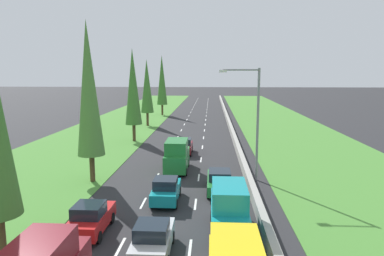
{
  "coord_description": "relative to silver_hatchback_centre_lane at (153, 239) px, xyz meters",
  "views": [
    {
      "loc": [
        2.74,
        -1.15,
        8.64
      ],
      "look_at": [
        0.21,
        44.78,
        1.35
      ],
      "focal_mm": 32.81,
      "sensor_mm": 36.0,
      "label": 1
    }
  ],
  "objects": [
    {
      "name": "street_light_mast",
      "position": [
        6.06,
        12.3,
        4.4
      ],
      "size": [
        3.2,
        0.28,
        9.0
      ],
      "color": "gray",
      "rests_on": "ground"
    },
    {
      "name": "teal_van_right_lane",
      "position": [
        3.71,
        2.48,
        0.56
      ],
      "size": [
        1.96,
        4.9,
        2.82
      ],
      "color": "teal",
      "rests_on": "ground"
    },
    {
      "name": "grass_verge_right",
      "position": [
        14.32,
        45.7,
        -0.82
      ],
      "size": [
        14.0,
        140.0,
        0.04
      ],
      "primitive_type": "cube",
      "color": "#478433",
      "rests_on": "ground"
    },
    {
      "name": "lane_markings",
      "position": [
        -0.03,
        45.7,
        -0.83
      ],
      "size": [
        3.64,
        116.0,
        0.01
      ],
      "color": "white",
      "rests_on": "ground"
    },
    {
      "name": "median_barrier",
      "position": [
        5.67,
        45.7,
        -0.41
      ],
      "size": [
        0.44,
        120.0,
        0.85
      ],
      "primitive_type": "cube",
      "color": "#9E9B93",
      "rests_on": "ground"
    },
    {
      "name": "grass_verge_left",
      "position": [
        -12.68,
        45.7,
        -0.82
      ],
      "size": [
        14.0,
        140.0,
        0.04
      ],
      "primitive_type": "cube",
      "color": "#478433",
      "rests_on": "ground"
    },
    {
      "name": "silver_hatchback_centre_lane",
      "position": [
        0.0,
        0.0,
        0.0
      ],
      "size": [
        1.74,
        3.9,
        1.72
      ],
      "color": "silver",
      "rests_on": "ground"
    },
    {
      "name": "red_hatchback_left_lane",
      "position": [
        -3.76,
        2.2,
        0.0
      ],
      "size": [
        1.74,
        3.9,
        1.72
      ],
      "color": "red",
      "rests_on": "ground"
    },
    {
      "name": "poplar_tree_third",
      "position": [
        -7.02,
        27.83,
        6.01
      ],
      "size": [
        2.09,
        2.09,
        11.6
      ],
      "color": "#4C3823",
      "rests_on": "ground"
    },
    {
      "name": "poplar_tree_second",
      "position": [
        -6.71,
        11.13,
        6.52
      ],
      "size": [
        2.12,
        2.12,
        12.62
      ],
      "color": "#4C3823",
      "rests_on": "ground"
    },
    {
      "name": "poplar_tree_fourth",
      "position": [
        -7.67,
        40.88,
        5.58
      ],
      "size": [
        2.07,
        2.07,
        10.74
      ],
      "color": "#4C3823",
      "rests_on": "ground"
    },
    {
      "name": "maroon_hatchback_centre_lane",
      "position": [
        -0.16,
        21.21,
        0.0
      ],
      "size": [
        1.74,
        3.9,
        1.72
      ],
      "color": "maroon",
      "rests_on": "ground"
    },
    {
      "name": "teal_hatchback_centre_lane",
      "position": [
        -0.27,
        7.0,
        0.0
      ],
      "size": [
        1.74,
        3.9,
        1.72
      ],
      "color": "teal",
      "rests_on": "ground"
    },
    {
      "name": "green_van_centre_lane",
      "position": [
        -0.27,
        14.55,
        0.56
      ],
      "size": [
        1.96,
        4.9,
        2.82
      ],
      "color": "#237A33",
      "rests_on": "ground"
    },
    {
      "name": "ground_plane",
      "position": [
        -0.03,
        45.7,
        -0.84
      ],
      "size": [
        300.0,
        300.0,
        0.0
      ],
      "primitive_type": "plane",
      "color": "#28282B",
      "rests_on": "ground"
    },
    {
      "name": "green_sedan_right_lane",
      "position": [
        3.36,
        9.24,
        -0.02
      ],
      "size": [
        1.82,
        4.5,
        1.64
      ],
      "color": "#237A33",
      "rests_on": "ground"
    },
    {
      "name": "poplar_tree_fifth",
      "position": [
        -7.25,
        55.33,
        6.28
      ],
      "size": [
        2.1,
        2.1,
        12.13
      ],
      "color": "#4C3823",
      "rests_on": "ground"
    }
  ]
}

